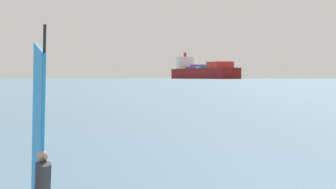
# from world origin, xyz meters

# --- Properties ---
(windsurfer) EXTENTS (1.36, 3.51, 3.91)m
(windsurfer) POSITION_xyz_m (-3.73, 2.95, 1.03)
(windsurfer) COLOR white
(windsurfer) RESTS_ON ground_plane
(cargo_ship) EXTENTS (81.31, 164.75, 36.82)m
(cargo_ship) POSITION_xyz_m (65.76, 854.70, 9.15)
(cargo_ship) COLOR maroon
(cargo_ship) RESTS_ON ground_plane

